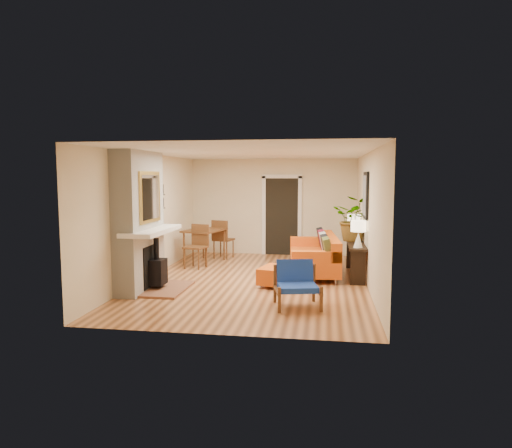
% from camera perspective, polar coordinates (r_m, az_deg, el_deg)
% --- Properties ---
extents(room_shell, '(6.50, 6.50, 6.50)m').
position_cam_1_polar(room_shell, '(11.77, 4.69, 1.62)').
color(room_shell, '#CF864F').
rests_on(room_shell, ground).
extents(fireplace, '(1.09, 1.68, 2.60)m').
position_cam_1_polar(fireplace, '(8.81, -14.18, -0.02)').
color(fireplace, white).
rests_on(fireplace, ground).
extents(sofa, '(1.18, 2.39, 0.91)m').
position_cam_1_polar(sofa, '(10.18, 7.69, -3.87)').
color(sofa, silver).
rests_on(sofa, ground).
extents(ottoman, '(0.89, 0.89, 0.37)m').
position_cam_1_polar(ottoman, '(8.94, 3.08, -6.42)').
color(ottoman, silver).
rests_on(ottoman, ground).
extents(blue_chair, '(0.85, 0.83, 0.75)m').
position_cam_1_polar(blue_chair, '(7.63, 5.07, -7.16)').
color(blue_chair, brown).
rests_on(blue_chair, ground).
extents(dining_table, '(1.12, 1.92, 1.01)m').
position_cam_1_polar(dining_table, '(11.33, -6.10, -1.51)').
color(dining_table, brown).
rests_on(dining_table, ground).
extents(console_table, '(0.34, 1.85, 0.72)m').
position_cam_1_polar(console_table, '(9.98, 12.34, -3.13)').
color(console_table, black).
rests_on(console_table, ground).
extents(lamp_near, '(0.30, 0.30, 0.54)m').
position_cam_1_polar(lamp_near, '(9.25, 12.68, -0.81)').
color(lamp_near, white).
rests_on(lamp_near, console_table).
extents(lamp_far, '(0.30, 0.30, 0.54)m').
position_cam_1_polar(lamp_far, '(10.66, 12.14, 0.09)').
color(lamp_far, white).
rests_on(lamp_far, console_table).
extents(houseplant, '(1.08, 1.00, 0.99)m').
position_cam_1_polar(houseplant, '(10.14, 12.28, 0.67)').
color(houseplant, '#1E5919').
rests_on(houseplant, console_table).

